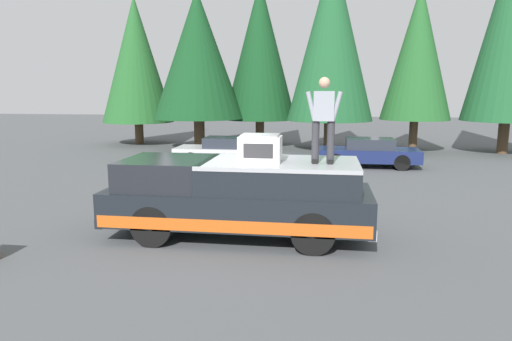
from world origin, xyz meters
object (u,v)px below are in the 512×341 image
Objects in this scene: parked_car_navy at (367,153)px; pickup_truck at (239,196)px; person_on_truck_bed at (324,118)px; parked_car_silver at (226,151)px; compressor_unit at (260,148)px.

pickup_truck is at bearing 159.96° from parked_car_navy.
parked_car_navy is (9.77, -1.78, -1.97)m from person_on_truck_bed.
person_on_truck_bed reaches higher than parked_car_navy.
parked_car_silver is (-0.40, 5.74, 0.00)m from parked_car_navy.
parked_car_navy is (9.63, -3.51, -0.29)m from pickup_truck.
person_on_truck_bed is 0.41× the size of parked_car_navy.
parked_car_navy is at bearing -85.96° from parked_car_silver.
person_on_truck_bed reaches higher than compressor_unit.
person_on_truck_bed reaches higher than pickup_truck.
parked_car_navy is at bearing -10.33° from person_on_truck_bed.
compressor_unit is 10.31m from parked_car_navy.
pickup_truck is 3.28× the size of person_on_truck_bed.
pickup_truck is 10.25m from parked_car_navy.
compressor_unit is 0.20× the size of parked_car_navy.
pickup_truck is at bearing 85.35° from person_on_truck_bed.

